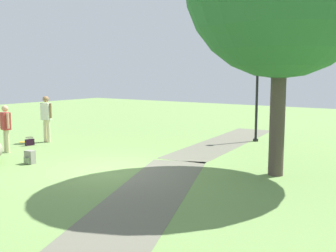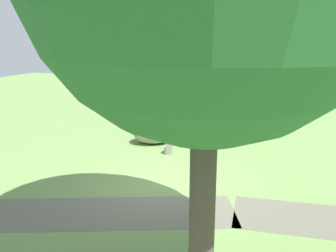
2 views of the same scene
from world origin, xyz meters
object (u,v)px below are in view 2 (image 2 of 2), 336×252
Objects in this scene: frisbee_on_grass at (248,135)px; lawn_boulder at (156,133)px; handbag_on_grass at (238,136)px; backpack_by_boulder at (169,148)px; man_near_boulder at (203,117)px; woman_with_handbag at (262,115)px.

lawn_boulder is at bearing 36.29° from frisbee_on_grass.
frisbee_on_grass is at bearing -109.32° from handbag_on_grass.
handbag_on_grass is 3.26m from backpack_by_boulder.
backpack_by_boulder is at bearing 56.84° from frisbee_on_grass.
backpack_by_boulder is (-0.92, 1.11, -0.21)m from lawn_boulder.
lawn_boulder reaches higher than handbag_on_grass.
woman_with_handbag is at bearing -165.73° from man_near_boulder.
man_near_boulder reaches higher than backpack_by_boulder.
lawn_boulder is 8.35× the size of frisbee_on_grass.
handbag_on_grass is 0.85× the size of backpack_by_boulder.
lawn_boulder reaches higher than backpack_by_boulder.
woman_with_handbag is at bearing -157.22° from lawn_boulder.
lawn_boulder is 5.28× the size of backpack_by_boulder.
frisbee_on_grass is (0.57, -0.75, -1.04)m from woman_with_handbag.
woman_with_handbag is 2.21m from man_near_boulder.
lawn_boulder is 1.46m from backpack_by_boulder.
handbag_on_grass is (-2.88, -1.50, -0.26)m from lawn_boulder.
woman_with_handbag is 1.41m from frisbee_on_grass.
man_near_boulder is at bearing -147.32° from lawn_boulder.
man_near_boulder is 4.01× the size of backpack_by_boulder.
man_near_boulder is 6.36× the size of frisbee_on_grass.
lawn_boulder is 4.11m from woman_with_handbag.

